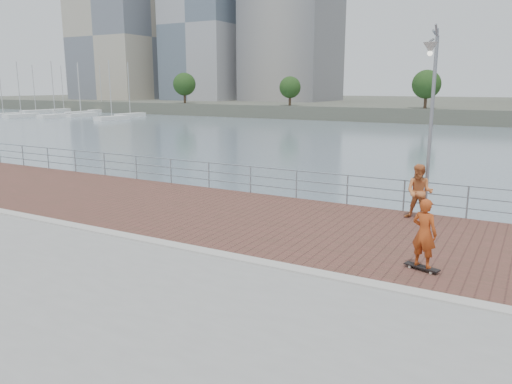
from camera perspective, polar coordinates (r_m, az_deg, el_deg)
The scene contains 10 objects.
water at distance 13.86m, azimuth -4.22°, elevation -15.02°, with size 400.00×400.00×0.00m, color slate.
brick_lane at distance 16.04m, azimuth 2.82°, elevation -3.46°, with size 40.00×6.80×0.02m, color brown.
curb at distance 13.06m, azimuth -4.35°, elevation -7.07°, with size 40.00×0.40×0.06m, color #B7B5AD.
far_shore at distance 133.00m, azimuth 26.81°, elevation 8.66°, with size 320.00×95.00×2.50m, color #4C5142.
guardrail at distance 18.91m, azimuth 7.48°, elevation 0.97°, with size 39.06×0.06×1.13m.
street_lamp at distance 16.57m, azimuth 19.35°, elevation 10.90°, with size 0.43×1.24×5.85m.
skateboard at distance 12.57m, azimuth 18.42°, elevation -8.14°, with size 0.87×0.45×0.10m.
skateboarder at distance 12.32m, azimuth 18.68°, elevation -4.48°, with size 0.60×0.40×1.66m, color #A93F16.
bystander at distance 16.98m, azimuth 18.17°, elevation -0.01°, with size 0.88×0.69×1.81m, color #CE743C.
marina at distance 114.37m, azimuth -20.64°, elevation 8.44°, with size 34.50×29.37×10.81m.
Camera 1 is at (6.91, -10.22, 4.32)m, focal length 35.00 mm.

